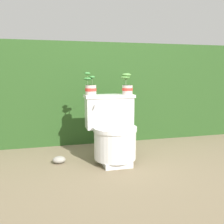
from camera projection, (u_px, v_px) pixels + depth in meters
The scene contains 6 objects.
ground_plane at pixel (115, 165), 2.41m from camera, with size 12.00×12.00×0.00m, color #75664C.
hedge_backdrop at pixel (92, 91), 3.52m from camera, with size 3.82×0.99×1.24m.
toilet at pixel (113, 131), 2.49m from camera, with size 0.51×0.55×0.66m.
potted_plant_left at pixel (90, 88), 2.52m from camera, with size 0.12×0.12×0.23m.
potted_plant_midleft at pixel (127, 86), 2.61m from camera, with size 0.13×0.12×0.22m.
garden_stone at pixel (59, 160), 2.45m from camera, with size 0.13×0.10×0.07m.
Camera 1 is at (-0.60, -2.22, 0.88)m, focal length 40.00 mm.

